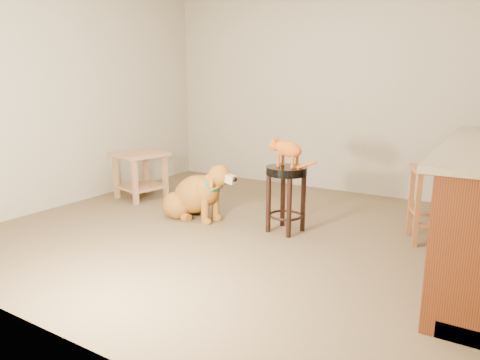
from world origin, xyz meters
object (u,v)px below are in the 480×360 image
Objects in this scene: padded_stool at (286,186)px; golden_retriever at (196,196)px; side_table at (140,168)px; tabby_kitten at (286,149)px; wood_stool at (432,204)px.

padded_stool reaches higher than golden_retriever.
side_table is 2.04m from tabby_kitten.
tabby_kitten is (0.95, 0.11, 0.54)m from golden_retriever.
side_table is 1.38× the size of tabby_kitten.
golden_retriever is 2.12× the size of tabby_kitten.
wood_stool reaches higher than padded_stool.
golden_retriever is 1.09m from tabby_kitten.
wood_stool is 1.01× the size of side_table.
wood_stool is 1.34m from tabby_kitten.
tabby_kitten reaches higher than golden_retriever.
golden_retriever is at bearing -163.81° from tabby_kitten.
side_table is at bearing 174.74° from padded_stool.
wood_stool is (1.19, 0.41, -0.10)m from padded_stool.
wood_stool is at bearing 19.66° from golden_retriever.
padded_stool is 0.93× the size of wood_stool.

